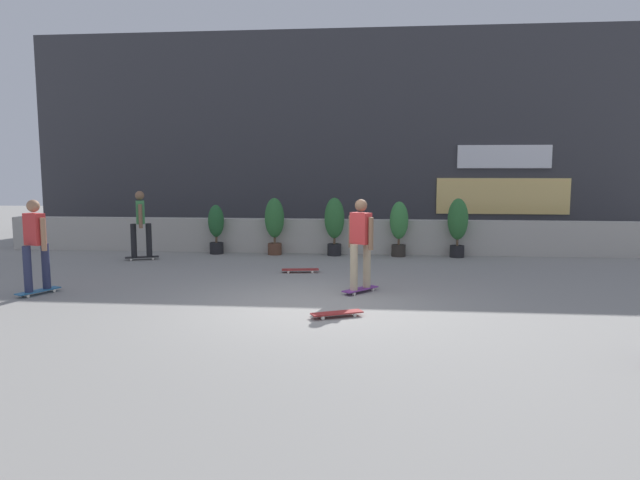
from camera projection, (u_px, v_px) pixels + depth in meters
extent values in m
plane|color=gray|center=(311.00, 305.00, 9.57)|extent=(48.00, 48.00, 0.00)
cube|color=#B2ADA3|center=(336.00, 236.00, 15.44)|extent=(18.00, 0.40, 0.90)
cube|color=#38383D|center=(345.00, 138.00, 19.05)|extent=(20.00, 2.00, 6.50)
cube|color=white|center=(504.00, 157.00, 17.63)|extent=(2.80, 0.08, 0.70)
cube|color=#F2CC72|center=(503.00, 196.00, 17.78)|extent=(4.00, 0.06, 1.10)
cylinder|color=black|center=(217.00, 248.00, 15.33)|extent=(0.36, 0.36, 0.30)
cylinder|color=brown|center=(216.00, 240.00, 15.31)|extent=(0.06, 0.06, 0.15)
ellipsoid|color=#235B2D|center=(216.00, 221.00, 15.25)|extent=(0.41, 0.41, 0.84)
cylinder|color=brown|center=(275.00, 249.00, 15.18)|extent=(0.36, 0.36, 0.30)
cylinder|color=brown|center=(275.00, 240.00, 15.16)|extent=(0.06, 0.06, 0.15)
ellipsoid|color=#2D6B33|center=(274.00, 218.00, 15.08)|extent=(0.50, 0.50, 1.03)
cylinder|color=black|center=(334.00, 250.00, 15.03)|extent=(0.36, 0.36, 0.30)
cylinder|color=brown|center=(334.00, 241.00, 15.01)|extent=(0.06, 0.06, 0.15)
ellipsoid|color=#2D6B33|center=(334.00, 218.00, 14.93)|extent=(0.51, 0.51, 1.05)
cylinder|color=#2D2823|center=(399.00, 251.00, 14.87)|extent=(0.36, 0.36, 0.30)
cylinder|color=brown|center=(399.00, 242.00, 14.85)|extent=(0.06, 0.06, 0.15)
ellipsoid|color=#387F3D|center=(399.00, 220.00, 14.78)|extent=(0.47, 0.47, 0.96)
cylinder|color=black|center=(457.00, 251.00, 14.73)|extent=(0.36, 0.36, 0.30)
cylinder|color=brown|center=(457.00, 243.00, 14.70)|extent=(0.06, 0.06, 0.15)
ellipsoid|color=#2D6B33|center=(458.00, 219.00, 14.63)|extent=(0.51, 0.51, 1.05)
cube|color=#266699|center=(38.00, 291.00, 10.38)|extent=(0.50, 0.81, 0.02)
cylinder|color=silver|center=(28.00, 296.00, 10.12)|extent=(0.05, 0.06, 0.06)
cylinder|color=silver|center=(22.00, 295.00, 10.20)|extent=(0.05, 0.06, 0.06)
cylinder|color=silver|center=(54.00, 291.00, 10.57)|extent=(0.05, 0.06, 0.06)
cylinder|color=silver|center=(48.00, 290.00, 10.65)|extent=(0.05, 0.06, 0.06)
cylinder|color=#282D4C|center=(28.00, 269.00, 10.17)|extent=(0.14, 0.14, 0.82)
cylinder|color=#282D4C|center=(46.00, 266.00, 10.48)|extent=(0.14, 0.14, 0.82)
cube|color=red|center=(34.00, 229.00, 10.24)|extent=(0.41, 0.33, 0.56)
sphere|color=#9E7051|center=(33.00, 206.00, 10.19)|extent=(0.22, 0.22, 0.22)
cylinder|color=#9E7051|center=(43.00, 234.00, 10.14)|extent=(0.09, 0.09, 0.58)
cylinder|color=#9E7051|center=(26.00, 233.00, 10.36)|extent=(0.09, 0.09, 0.58)
cube|color=#72338C|center=(360.00, 289.00, 10.53)|extent=(0.66, 0.75, 0.02)
cylinder|color=silver|center=(366.00, 288.00, 10.77)|extent=(0.06, 0.06, 0.06)
cylinder|color=silver|center=(373.00, 290.00, 10.66)|extent=(0.06, 0.06, 0.06)
cylinder|color=silver|center=(347.00, 293.00, 10.41)|extent=(0.06, 0.06, 0.06)
cylinder|color=silver|center=(354.00, 294.00, 10.30)|extent=(0.06, 0.06, 0.06)
cylinder|color=tan|center=(367.00, 265.00, 10.61)|extent=(0.14, 0.14, 0.82)
cylinder|color=tan|center=(354.00, 267.00, 10.35)|extent=(0.14, 0.14, 0.82)
cube|color=red|center=(361.00, 228.00, 10.40)|extent=(0.41, 0.38, 0.56)
sphere|color=brown|center=(361.00, 205.00, 10.35)|extent=(0.22, 0.22, 0.22)
cylinder|color=brown|center=(351.00, 232.00, 10.57)|extent=(0.09, 0.09, 0.58)
cylinder|color=brown|center=(371.00, 234.00, 10.24)|extent=(0.09, 0.09, 0.58)
cube|color=black|center=(142.00, 257.00, 14.34)|extent=(0.81, 0.50, 0.02)
cylinder|color=silver|center=(153.00, 258.00, 14.50)|extent=(0.06, 0.05, 0.06)
cylinder|color=silver|center=(153.00, 259.00, 14.35)|extent=(0.06, 0.05, 0.06)
cylinder|color=silver|center=(131.00, 259.00, 14.34)|extent=(0.06, 0.05, 0.06)
cylinder|color=silver|center=(131.00, 260.00, 14.19)|extent=(0.06, 0.05, 0.06)
cylinder|color=black|center=(149.00, 240.00, 14.34)|extent=(0.14, 0.14, 0.82)
cylinder|color=black|center=(134.00, 240.00, 14.24)|extent=(0.14, 0.14, 0.82)
cube|color=#3F8C4C|center=(140.00, 212.00, 14.21)|extent=(0.32, 0.41, 0.56)
sphere|color=brown|center=(140.00, 195.00, 14.15)|extent=(0.22, 0.22, 0.22)
cylinder|color=brown|center=(140.00, 215.00, 14.44)|extent=(0.09, 0.09, 0.58)
cylinder|color=brown|center=(140.00, 216.00, 13.99)|extent=(0.09, 0.09, 0.58)
cube|color=maroon|center=(337.00, 313.00, 8.79)|extent=(0.81, 0.53, 0.02)
cylinder|color=silver|center=(351.00, 313.00, 8.96)|extent=(0.06, 0.05, 0.06)
cylinder|color=silver|center=(355.00, 315.00, 8.81)|extent=(0.06, 0.05, 0.06)
cylinder|color=silver|center=(319.00, 316.00, 8.78)|extent=(0.06, 0.05, 0.06)
cylinder|color=silver|center=(323.00, 318.00, 8.63)|extent=(0.06, 0.05, 0.06)
cube|color=maroon|center=(300.00, 269.00, 12.57)|extent=(0.82, 0.33, 0.02)
cylinder|color=silver|center=(312.00, 270.00, 12.67)|extent=(0.06, 0.04, 0.06)
cylinder|color=silver|center=(312.00, 272.00, 12.51)|extent=(0.06, 0.04, 0.06)
cylinder|color=silver|center=(288.00, 271.00, 12.64)|extent=(0.06, 0.04, 0.06)
cylinder|color=silver|center=(288.00, 272.00, 12.48)|extent=(0.06, 0.04, 0.06)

